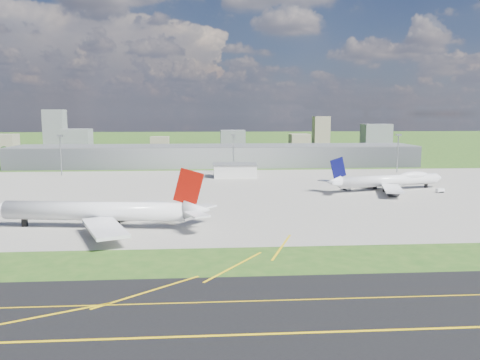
{
  "coord_description": "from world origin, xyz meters",
  "views": [
    {
      "loc": [
        -6.74,
        -188.33,
        39.09
      ],
      "look_at": [
        7.97,
        23.55,
        9.0
      ],
      "focal_mm": 35.0,
      "sensor_mm": 36.0,
      "label": 1
    }
  ],
  "objects": [
    {
      "name": "bldg_w",
      "position": [
        -140.0,
        300.0,
        12.0
      ],
      "size": [
        28.0,
        22.0,
        24.0
      ],
      "primitive_type": "cube",
      "color": "slate",
      "rests_on": "ground"
    },
    {
      "name": "tree_far_w",
      "position": [
        -200.0,
        270.0,
        5.18
      ],
      "size": [
        7.2,
        7.2,
        8.8
      ],
      "color": "#382314",
      "rests_on": "ground"
    },
    {
      "name": "bldg_tall_w",
      "position": [
        -180.0,
        360.0,
        22.0
      ],
      "size": [
        22.0,
        20.0,
        44.0
      ],
      "primitive_type": "cube",
      "color": "slate",
      "rests_on": "ground"
    },
    {
      "name": "van_white_near",
      "position": [
        64.77,
        45.45,
        1.3
      ],
      "size": [
        3.07,
        5.37,
        2.58
      ],
      "rotation": [
        0.0,
        0.0,
        1.74
      ],
      "color": "silver",
      "rests_on": "ground"
    },
    {
      "name": "tug_yellow",
      "position": [
        -21.13,
        -18.26,
        1.0
      ],
      "size": [
        4.15,
        2.67,
        1.93
      ],
      "rotation": [
        0.0,
        0.0,
        0.09
      ],
      "color": "#C48E0B",
      "rests_on": "ground"
    },
    {
      "name": "mast_east",
      "position": [
        120.0,
        115.0,
        17.71
      ],
      "size": [
        3.5,
        2.0,
        25.9
      ],
      "color": "gray",
      "rests_on": "ground"
    },
    {
      "name": "airliner_blue_quad",
      "position": [
        86.6,
        44.09,
        5.05
      ],
      "size": [
        68.66,
        52.93,
        18.17
      ],
      "rotation": [
        0.0,
        0.0,
        0.25
      ],
      "color": "white",
      "rests_on": "ground"
    },
    {
      "name": "ops_building",
      "position": [
        10.0,
        100.0,
        4.0
      ],
      "size": [
        26.0,
        16.0,
        8.0
      ],
      "primitive_type": "cube",
      "color": "silver",
      "rests_on": "ground"
    },
    {
      "name": "terminal",
      "position": [
        0.0,
        165.0,
        7.5
      ],
      "size": [
        300.0,
        42.0,
        15.0
      ],
      "primitive_type": "cube",
      "color": "gray",
      "rests_on": "ground"
    },
    {
      "name": "tree_c",
      "position": [
        -20.0,
        280.0,
        5.84
      ],
      "size": [
        8.1,
        8.1,
        9.9
      ],
      "color": "#382314",
      "rests_on": "ground"
    },
    {
      "name": "apron",
      "position": [
        10.0,
        40.0,
        0.04
      ],
      "size": [
        360.0,
        190.0,
        0.08
      ],
      "primitive_type": "cube",
      "color": "gray",
      "rests_on": "ground"
    },
    {
      "name": "bldg_e",
      "position": [
        180.0,
        320.0,
        14.0
      ],
      "size": [
        30.0,
        22.0,
        28.0
      ],
      "primitive_type": "cube",
      "color": "slate",
      "rests_on": "ground"
    },
    {
      "name": "tree_w",
      "position": [
        -110.0,
        265.0,
        4.86
      ],
      "size": [
        6.75,
        6.75,
        8.25
      ],
      "color": "#382314",
      "rests_on": "ground"
    },
    {
      "name": "tree_e",
      "position": [
        70.0,
        275.0,
        5.51
      ],
      "size": [
        7.65,
        7.65,
        9.35
      ],
      "color": "#382314",
      "rests_on": "ground"
    },
    {
      "name": "bldg_tall_e",
      "position": [
        140.0,
        410.0,
        18.0
      ],
      "size": [
        20.0,
        18.0,
        36.0
      ],
      "primitive_type": "cube",
      "color": "gray",
      "rests_on": "ground"
    },
    {
      "name": "airliner_red_twin",
      "position": [
        -43.13,
        -27.84,
        5.64
      ],
      "size": [
        77.12,
        59.66,
        21.18
      ],
      "rotation": [
        0.0,
        0.0,
        3.01
      ],
      "color": "white",
      "rests_on": "ground"
    },
    {
      "name": "bldg_cw",
      "position": [
        -60.0,
        340.0,
        7.0
      ],
      "size": [
        20.0,
        18.0,
        14.0
      ],
      "primitive_type": "cube",
      "color": "gray",
      "rests_on": "ground"
    },
    {
      "name": "tree_far_e",
      "position": [
        160.0,
        285.0,
        4.53
      ],
      "size": [
        6.3,
        6.3,
        7.7
      ],
      "color": "#382314",
      "rests_on": "ground"
    },
    {
      "name": "taxiway",
      "position": [
        0.0,
        -110.0,
        0.03
      ],
      "size": [
        1400.0,
        60.0,
        0.06
      ],
      "primitive_type": "cube",
      "color": "black",
      "rests_on": "ground"
    },
    {
      "name": "bldg_ce",
      "position": [
        100.0,
        350.0,
        8.0
      ],
      "size": [
        22.0,
        24.0,
        16.0
      ],
      "primitive_type": "cube",
      "color": "gray",
      "rests_on": "ground"
    },
    {
      "name": "van_white_far",
      "position": [
        108.89,
        34.25,
        1.11
      ],
      "size": [
        4.49,
        3.0,
        2.18
      ],
      "rotation": [
        0.0,
        0.0,
        0.28
      ],
      "color": "white",
      "rests_on": "ground"
    },
    {
      "name": "mast_west",
      "position": [
        -100.0,
        115.0,
        17.71
      ],
      "size": [
        3.5,
        2.0,
        25.9
      ],
      "color": "gray",
      "rests_on": "ground"
    },
    {
      "name": "mast_center",
      "position": [
        10.0,
        115.0,
        17.71
      ],
      "size": [
        3.5,
        2.0,
        25.9
      ],
      "color": "gray",
      "rests_on": "ground"
    },
    {
      "name": "bldg_c",
      "position": [
        20.0,
        310.0,
        11.0
      ],
      "size": [
        26.0,
        20.0,
        22.0
      ],
      "primitive_type": "cube",
      "color": "slate",
      "rests_on": "ground"
    },
    {
      "name": "ground",
      "position": [
        0.0,
        150.0,
        0.0
      ],
      "size": [
        1400.0,
        1400.0,
        0.0
      ],
      "primitive_type": "plane",
      "color": "#285219",
      "rests_on": "ground"
    },
    {
      "name": "bldg_far_w",
      "position": [
        -220.0,
        320.0,
        9.0
      ],
      "size": [
        24.0,
        20.0,
        18.0
      ],
      "primitive_type": "cube",
      "color": "gray",
      "rests_on": "ground"
    }
  ]
}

